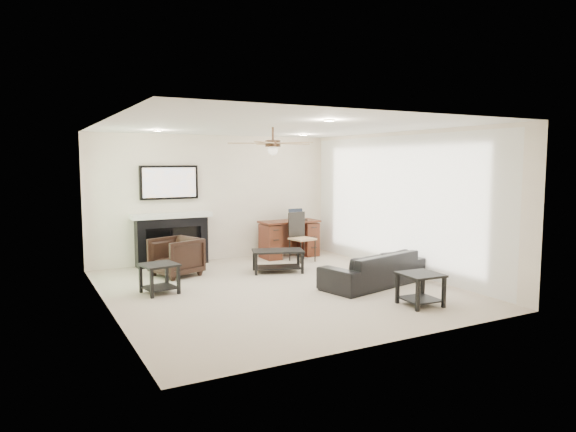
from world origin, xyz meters
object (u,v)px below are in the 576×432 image
at_px(sofa, 373,269).
at_px(desk, 289,239).
at_px(armchair, 176,257).
at_px(coffee_table, 278,261).
at_px(fireplace_unit, 172,216).

xyz_separation_m(sofa, desk, (-0.01, 2.82, 0.11)).
height_order(sofa, armchair, armchair).
xyz_separation_m(sofa, coffee_table, (-0.90, 1.60, -0.07)).
bearing_deg(fireplace_unit, armchair, -101.95).
distance_m(fireplace_unit, desk, 2.47).
xyz_separation_m(armchair, fireplace_unit, (0.21, 0.97, 0.62)).
xyz_separation_m(sofa, fireplace_unit, (-2.39, 3.12, 0.69)).
height_order(fireplace_unit, desk, fireplace_unit).
xyz_separation_m(coffee_table, desk, (0.89, 1.22, 0.18)).
distance_m(sofa, coffee_table, 1.84).
height_order(sofa, desk, desk).
bearing_deg(sofa, desk, -102.71).
height_order(coffee_table, desk, desk).
height_order(sofa, fireplace_unit, fireplace_unit).
relative_size(sofa, fireplace_unit, 0.96).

